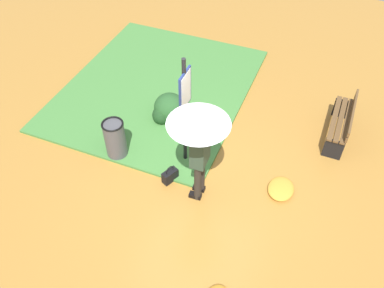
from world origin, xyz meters
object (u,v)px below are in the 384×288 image
at_px(person_with_umbrella, 199,135).
at_px(park_bench, 342,122).
at_px(handbag, 170,176).
at_px(info_sign_post, 185,102).
at_px(trash_bin, 115,139).

bearing_deg(person_with_umbrella, park_bench, 140.57).
bearing_deg(handbag, info_sign_post, 173.55).
height_order(person_with_umbrella, park_bench, person_with_umbrella).
bearing_deg(info_sign_post, person_with_umbrella, 36.17).
bearing_deg(trash_bin, handbag, 80.41).
relative_size(info_sign_post, trash_bin, 2.76).
bearing_deg(info_sign_post, park_bench, 123.85).
relative_size(handbag, trash_bin, 0.44).
bearing_deg(person_with_umbrella, trash_bin, -101.59).
xyz_separation_m(person_with_umbrella, park_bench, (-2.52, 2.08, -1.15)).
height_order(info_sign_post, handbag, info_sign_post).
relative_size(person_with_umbrella, park_bench, 1.46).
bearing_deg(info_sign_post, handbag, -6.45).
bearing_deg(handbag, park_bench, 131.09).
height_order(person_with_umbrella, trash_bin, person_with_umbrella).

